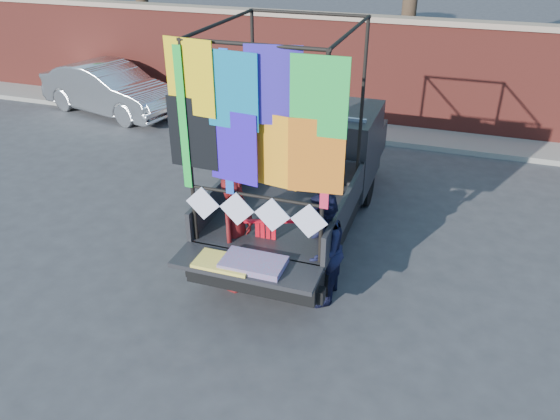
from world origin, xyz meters
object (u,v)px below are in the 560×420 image
(pickup_truck, at_px, (313,167))
(man, at_px, (321,250))
(sedan, at_px, (110,89))
(woman, at_px, (237,234))

(pickup_truck, relative_size, man, 3.41)
(pickup_truck, relative_size, sedan, 1.40)
(pickup_truck, xyz_separation_m, sedan, (-6.52, 3.61, -0.23))
(woman, bearing_deg, man, -76.89)
(woman, height_order, man, woman)
(woman, bearing_deg, sedan, 57.11)
(pickup_truck, height_order, woman, pickup_truck)
(pickup_truck, relative_size, woman, 3.29)
(sedan, height_order, man, man)
(woman, bearing_deg, pickup_truck, 2.12)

